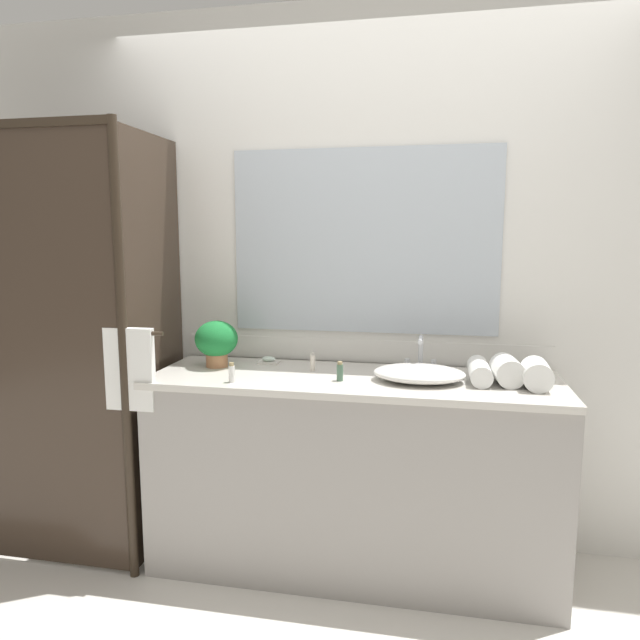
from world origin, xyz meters
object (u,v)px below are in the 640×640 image
(amenity_bottle_shampoo, at_px, (232,373))
(sink_basin, at_px, (419,373))
(faucet, at_px, (420,360))
(amenity_bottle_conditioner, at_px, (313,362))
(rolled_towel_middle, at_px, (507,371))
(soap_dish, at_px, (269,361))
(potted_plant, at_px, (216,341))
(amenity_bottle_lotion, at_px, (340,372))
(rolled_towel_far_edge, at_px, (479,371))
(rolled_towel_near_edge, at_px, (536,374))

(amenity_bottle_shampoo, bearing_deg, sink_basin, 12.74)
(faucet, bearing_deg, amenity_bottle_conditioner, -172.55)
(faucet, bearing_deg, rolled_towel_middle, -22.13)
(soap_dish, bearing_deg, potted_plant, -154.44)
(amenity_bottle_lotion, relative_size, rolled_towel_middle, 0.47)
(amenity_bottle_lotion, height_order, rolled_towel_middle, rolled_towel_middle)
(amenity_bottle_lotion, xyz_separation_m, amenity_bottle_shampoo, (-0.45, -0.12, 0.00))
(soap_dish, bearing_deg, faucet, -2.90)
(sink_basin, height_order, faucet, faucet)
(faucet, bearing_deg, rolled_towel_far_edge, -26.63)
(soap_dish, distance_m, rolled_towel_far_edge, 1.00)
(faucet, bearing_deg, amenity_bottle_shampoo, -156.38)
(soap_dish, relative_size, rolled_towel_far_edge, 0.40)
(sink_basin, distance_m, amenity_bottle_conditioner, 0.50)
(amenity_bottle_shampoo, relative_size, rolled_towel_middle, 0.47)
(potted_plant, height_order, amenity_bottle_conditioner, potted_plant)
(sink_basin, bearing_deg, potted_plant, 174.33)
(faucet, relative_size, soap_dish, 1.71)
(sink_basin, distance_m, amenity_bottle_shampoo, 0.80)
(sink_basin, xyz_separation_m, faucet, (0.00, 0.17, 0.02))
(faucet, height_order, rolled_towel_middle, faucet)
(potted_plant, distance_m, amenity_bottle_lotion, 0.64)
(amenity_bottle_lotion, height_order, amenity_bottle_shampoo, amenity_bottle_shampoo)
(amenity_bottle_conditioner, relative_size, rolled_towel_far_edge, 0.34)
(rolled_towel_near_edge, bearing_deg, amenity_bottle_lotion, -177.34)
(faucet, relative_size, potted_plant, 0.78)
(amenity_bottle_lotion, bearing_deg, rolled_towel_near_edge, 2.66)
(faucet, xyz_separation_m, soap_dish, (-0.73, 0.04, -0.04))
(potted_plant, distance_m, rolled_towel_middle, 1.32)
(potted_plant, height_order, rolled_towel_near_edge, potted_plant)
(sink_basin, xyz_separation_m, amenity_bottle_lotion, (-0.33, -0.06, 0.01))
(potted_plant, height_order, amenity_bottle_shampoo, potted_plant)
(sink_basin, bearing_deg, amenity_bottle_lotion, -169.96)
(rolled_towel_near_edge, bearing_deg, soap_dish, 169.45)
(soap_dish, height_order, amenity_bottle_shampoo, amenity_bottle_shampoo)
(potted_plant, xyz_separation_m, amenity_bottle_shampoo, (0.17, -0.27, -0.09))
(rolled_towel_far_edge, bearing_deg, amenity_bottle_lotion, -170.54)
(amenity_bottle_lotion, distance_m, rolled_towel_far_edge, 0.59)
(sink_basin, relative_size, rolled_towel_near_edge, 2.17)
(sink_basin, bearing_deg, amenity_bottle_shampoo, -167.26)
(sink_basin, height_order, rolled_towel_near_edge, rolled_towel_near_edge)
(sink_basin, relative_size, rolled_towel_middle, 2.17)
(potted_plant, distance_m, amenity_bottle_conditioner, 0.47)
(faucet, height_order, amenity_bottle_lotion, faucet)
(amenity_bottle_lotion, height_order, rolled_towel_near_edge, rolled_towel_near_edge)
(potted_plant, bearing_deg, amenity_bottle_lotion, -13.96)
(sink_basin, xyz_separation_m, rolled_towel_far_edge, (0.25, 0.04, 0.01))
(rolled_towel_far_edge, bearing_deg, rolled_towel_near_edge, -15.31)
(sink_basin, bearing_deg, rolled_towel_middle, 2.80)
(rolled_towel_far_edge, bearing_deg, faucet, 153.37)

